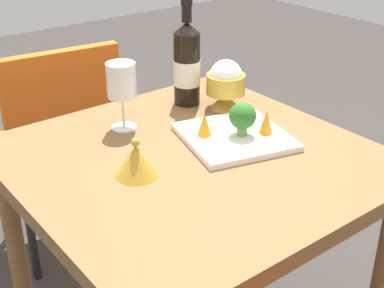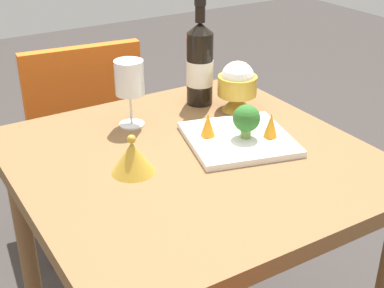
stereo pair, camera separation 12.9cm
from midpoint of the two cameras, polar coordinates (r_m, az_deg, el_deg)
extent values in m
cube|color=brown|center=(1.31, 2.81, -2.02)|extent=(0.81, 0.81, 0.04)
cylinder|color=brown|center=(1.67, -14.58, -11.42)|extent=(0.05, 0.05, 0.71)
cylinder|color=brown|center=(1.92, 5.39, -5.01)|extent=(0.05, 0.05, 0.71)
cube|color=orange|center=(2.13, -10.18, 0.57)|extent=(0.44, 0.44, 0.02)
cube|color=orange|center=(1.89, -9.20, 4.10)|extent=(0.40, 0.08, 0.40)
cylinder|color=black|center=(2.36, -14.84, -3.46)|extent=(0.03, 0.03, 0.43)
cylinder|color=black|center=(2.42, -6.98, -1.84)|extent=(0.03, 0.03, 0.43)
cylinder|color=black|center=(2.07, -12.94, -7.82)|extent=(0.03, 0.03, 0.43)
cylinder|color=black|center=(2.14, -4.06, -5.81)|extent=(0.03, 0.03, 0.43)
cylinder|color=black|center=(1.56, 3.20, 7.79)|extent=(0.08, 0.07, 0.21)
cone|color=black|center=(1.53, 3.32, 12.01)|extent=(0.08, 0.07, 0.03)
cylinder|color=black|center=(1.52, 3.37, 13.84)|extent=(0.03, 0.03, 0.07)
cylinder|color=black|center=(1.51, 3.39, 14.69)|extent=(0.03, 0.03, 0.02)
cylinder|color=silver|center=(1.57, 3.19, 7.43)|extent=(0.08, 0.08, 0.07)
cylinder|color=white|center=(1.46, -3.80, 2.01)|extent=(0.07, 0.07, 0.00)
cylinder|color=white|center=(1.44, -3.86, 3.62)|extent=(0.01, 0.01, 0.08)
cylinder|color=white|center=(1.41, -3.97, 6.89)|extent=(0.08, 0.08, 0.09)
cone|color=gold|center=(1.56, 7.06, 4.32)|extent=(0.08, 0.08, 0.04)
cylinder|color=gold|center=(1.54, 7.17, 6.04)|extent=(0.11, 0.11, 0.05)
sphere|color=white|center=(1.53, 7.21, 6.82)|extent=(0.09, 0.09, 0.09)
cone|color=gold|center=(1.21, -3.20, -1.51)|extent=(0.10, 0.10, 0.07)
sphere|color=gold|center=(1.19, -3.25, 0.41)|extent=(0.02, 0.02, 0.02)
cube|color=white|center=(1.38, 7.53, 0.48)|extent=(0.31, 0.31, 0.02)
cylinder|color=#729E4C|center=(1.36, 8.35, 1.16)|extent=(0.03, 0.03, 0.03)
sphere|color=#2D6B28|center=(1.35, 8.45, 2.61)|extent=(0.07, 0.07, 0.07)
cone|color=orange|center=(1.35, 4.41, 1.93)|extent=(0.04, 0.04, 0.06)
cone|color=orange|center=(1.37, 10.93, 1.87)|extent=(0.04, 0.04, 0.06)
camera|label=1|loc=(0.06, -87.14, 1.45)|focal=51.09mm
camera|label=2|loc=(0.06, 92.86, -1.45)|focal=51.09mm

